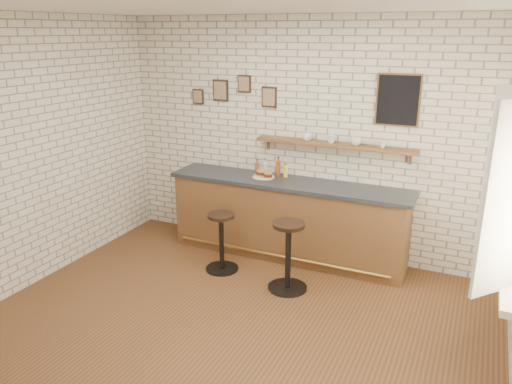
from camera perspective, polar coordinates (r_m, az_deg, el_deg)
ground at (r=5.21m, az=-2.39°, el=-14.61°), size 5.00×5.00×0.00m
bar_counter at (r=6.41m, az=3.62°, el=-3.06°), size 3.10×0.65×1.01m
sandwich_plate at (r=6.40m, az=0.87°, el=1.75°), size 0.28×0.28×0.01m
ciabatta_sandwich at (r=6.38m, az=0.97°, el=2.15°), size 0.27×0.19×0.08m
potato_chips at (r=6.40m, az=0.69°, el=1.82°), size 0.25×0.18×0.00m
bitters_bottle_brown at (r=6.56m, az=0.15°, el=2.80°), size 0.06×0.06×0.19m
bitters_bottle_white at (r=6.52m, az=1.03°, el=2.77°), size 0.05×0.05×0.21m
bitters_bottle_amber at (r=6.44m, az=2.55°, el=2.75°), size 0.06×0.06×0.26m
condiment_bottle_yellow at (r=6.41m, az=3.40°, el=2.37°), size 0.05×0.05×0.18m
bar_stool_left at (r=6.07m, az=-3.97°, el=-5.51°), size 0.40×0.40×0.73m
bar_stool_right at (r=5.62m, az=3.69°, el=-7.08°), size 0.45×0.45×0.80m
wall_shelf at (r=6.16m, az=8.91°, el=5.33°), size 2.00×0.18×0.18m
shelf_cup_a at (r=6.25m, az=5.85°, el=6.30°), size 0.13×0.13×0.10m
shelf_cup_b at (r=6.16m, az=8.59°, el=6.01°), size 0.15×0.15×0.10m
shelf_cup_c at (r=6.08m, az=11.34°, el=5.74°), size 0.18×0.18×0.11m
shelf_cup_d at (r=6.02m, az=14.26°, el=5.31°), size 0.09×0.09×0.08m
back_wall_decor at (r=6.19m, az=7.81°, el=10.77°), size 2.96×0.02×0.56m
book_lower at (r=4.49m, az=27.12°, el=-8.76°), size 0.17×0.21×0.02m
book_upper at (r=4.47m, az=27.15°, el=-8.59°), size 0.19×0.24×0.02m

